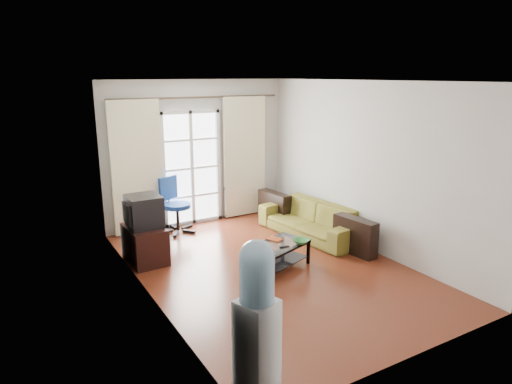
% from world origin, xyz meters
% --- Properties ---
extents(floor, '(5.20, 5.20, 0.00)m').
position_xyz_m(floor, '(0.00, 0.00, 0.00)').
color(floor, maroon).
rests_on(floor, ground).
extents(ceiling, '(5.20, 5.20, 0.00)m').
position_xyz_m(ceiling, '(0.00, 0.00, 2.70)').
color(ceiling, white).
rests_on(ceiling, wall_back).
extents(wall_back, '(3.60, 0.02, 2.70)m').
position_xyz_m(wall_back, '(0.00, 2.60, 1.35)').
color(wall_back, beige).
rests_on(wall_back, floor).
extents(wall_front, '(3.60, 0.02, 2.70)m').
position_xyz_m(wall_front, '(0.00, -2.60, 1.35)').
color(wall_front, beige).
rests_on(wall_front, floor).
extents(wall_left, '(0.02, 5.20, 2.70)m').
position_xyz_m(wall_left, '(-1.80, 0.00, 1.35)').
color(wall_left, beige).
rests_on(wall_left, floor).
extents(wall_right, '(0.02, 5.20, 2.70)m').
position_xyz_m(wall_right, '(1.80, 0.00, 1.35)').
color(wall_right, beige).
rests_on(wall_right, floor).
extents(french_door, '(1.16, 0.06, 2.15)m').
position_xyz_m(french_door, '(-0.15, 2.54, 1.07)').
color(french_door, white).
rests_on(french_door, wall_back).
extents(curtain_rod, '(3.30, 0.04, 0.04)m').
position_xyz_m(curtain_rod, '(0.00, 2.50, 2.38)').
color(curtain_rod, '#4C3F2D').
rests_on(curtain_rod, wall_back).
extents(curtain_left, '(0.90, 0.07, 2.35)m').
position_xyz_m(curtain_left, '(-1.20, 2.48, 1.20)').
color(curtain_left, beige).
rests_on(curtain_left, curtain_rod).
extents(curtain_right, '(0.90, 0.07, 2.35)m').
position_xyz_m(curtain_right, '(0.95, 2.48, 1.20)').
color(curtain_right, beige).
rests_on(curtain_right, curtain_rod).
extents(radiator, '(0.64, 0.12, 0.64)m').
position_xyz_m(radiator, '(0.80, 2.50, 0.33)').
color(radiator, gray).
rests_on(radiator, floor).
extents(sofa, '(2.20, 1.25, 0.59)m').
position_xyz_m(sofa, '(1.36, 0.82, 0.29)').
color(sofa, olive).
rests_on(sofa, floor).
extents(coffee_table, '(1.07, 0.83, 0.39)m').
position_xyz_m(coffee_table, '(0.09, -0.08, 0.25)').
color(coffee_table, silver).
rests_on(coffee_table, floor).
extents(bowl, '(0.37, 0.37, 0.06)m').
position_xyz_m(bowl, '(0.40, -0.22, 0.41)').
color(bowl, '#2E7E32').
rests_on(bowl, coffee_table).
extents(book, '(0.30, 0.32, 0.02)m').
position_xyz_m(book, '(0.06, 0.06, 0.40)').
color(book, '#923312').
rests_on(book, coffee_table).
extents(remote, '(0.16, 0.08, 0.02)m').
position_xyz_m(remote, '(0.09, -0.24, 0.39)').
color(remote, black).
rests_on(remote, coffee_table).
extents(tv_stand, '(0.54, 0.79, 0.56)m').
position_xyz_m(tv_stand, '(-1.51, 1.17, 0.28)').
color(tv_stand, black).
rests_on(tv_stand, floor).
extents(crt_tv, '(0.53, 0.52, 0.48)m').
position_xyz_m(crt_tv, '(-1.51, 1.18, 0.80)').
color(crt_tv, black).
rests_on(crt_tv, tv_stand).
extents(task_chair, '(0.89, 0.89, 1.00)m').
position_xyz_m(task_chair, '(-0.61, 2.23, 0.30)').
color(task_chair, black).
rests_on(task_chair, floor).
extents(water_cooler, '(0.38, 0.38, 1.50)m').
position_xyz_m(water_cooler, '(-1.60, -2.35, 0.78)').
color(water_cooler, silver).
rests_on(water_cooler, floor).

